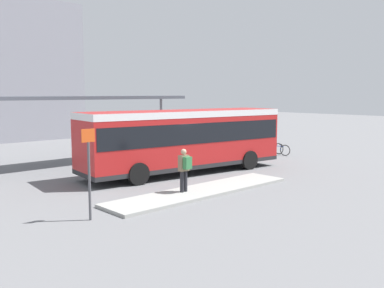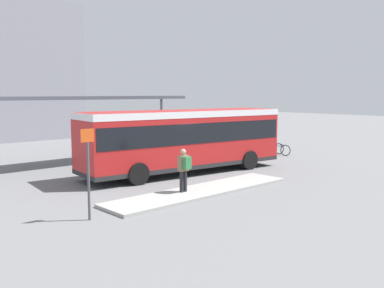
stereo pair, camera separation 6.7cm
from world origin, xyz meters
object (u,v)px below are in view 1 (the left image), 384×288
at_px(bicycle_red, 272,148).
at_px(bicycle_blue, 278,149).
at_px(bicycle_orange, 262,147).
at_px(platform_sign, 89,170).
at_px(city_bus, 184,136).
at_px(pedestrian_waiting, 184,167).

bearing_deg(bicycle_red, bicycle_blue, 152.86).
height_order(bicycle_red, bicycle_orange, bicycle_orange).
xyz_separation_m(bicycle_red, platform_sign, (-16.07, -5.07, 1.20)).
height_order(city_bus, bicycle_orange, city_bus).
bearing_deg(pedestrian_waiting, bicycle_red, -70.56).
distance_m(city_bus, bicycle_orange, 8.83).
distance_m(bicycle_blue, bicycle_red, 0.79).
xyz_separation_m(bicycle_blue, bicycle_red, (0.34, 0.71, 0.01)).
bearing_deg(bicycle_blue, bicycle_red, -33.57).
relative_size(city_bus, platform_sign, 3.77).
height_order(pedestrian_waiting, bicycle_orange, pedestrian_waiting).
bearing_deg(bicycle_orange, city_bus, 97.98).
xyz_separation_m(pedestrian_waiting, bicycle_blue, (11.45, 3.91, -0.72)).
xyz_separation_m(city_bus, bicycle_orange, (8.51, 1.88, -1.42)).
height_order(pedestrian_waiting, platform_sign, platform_sign).
bearing_deg(bicycle_blue, city_bus, 85.23).
relative_size(pedestrian_waiting, bicycle_red, 1.00).
bearing_deg(bicycle_red, city_bus, 96.21).
xyz_separation_m(pedestrian_waiting, bicycle_orange, (11.61, 5.33, -0.70)).
bearing_deg(bicycle_red, bicycle_orange, 12.42).
distance_m(city_bus, bicycle_blue, 8.48).
relative_size(city_bus, bicycle_orange, 6.33).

